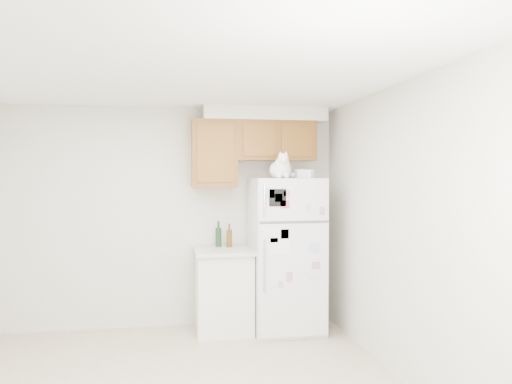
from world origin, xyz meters
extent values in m
cube|color=beige|center=(0.00, 2.00, 1.25)|extent=(3.80, 0.04, 2.50)
cube|color=beige|center=(0.00, -2.00, 1.25)|extent=(3.80, 0.04, 2.50)
cube|color=beige|center=(1.90, 0.00, 1.25)|extent=(0.04, 4.00, 2.50)
cube|color=white|center=(0.00, 0.00, 2.50)|extent=(3.80, 4.00, 0.04)
cube|color=brown|center=(1.20, 1.82, 2.12)|extent=(0.90, 0.33, 0.45)
cube|color=brown|center=(0.50, 1.82, 1.98)|extent=(0.50, 0.33, 0.75)
cube|color=silver|center=(1.07, 1.83, 2.42)|extent=(1.40, 0.37, 0.15)
cube|color=silver|center=(1.28, 1.62, 0.85)|extent=(0.76, 0.72, 1.70)
cube|color=silver|center=(1.28, 1.25, 1.48)|extent=(0.74, 0.03, 0.44)
cube|color=silver|center=(1.28, 1.25, 0.64)|extent=(0.74, 0.03, 1.19)
cube|color=#59595B|center=(1.28, 1.25, 1.25)|extent=(0.74, 0.03, 0.02)
cylinder|color=silver|center=(0.96, 1.22, 1.47)|extent=(0.02, 0.02, 0.32)
cylinder|color=silver|center=(0.96, 1.22, 0.80)|extent=(0.02, 0.02, 0.55)
cube|color=black|center=(1.10, 1.23, 1.50)|extent=(0.18, 0.00, 0.18)
cube|color=white|center=(1.12, 1.23, 1.05)|extent=(0.22, 0.00, 0.28)
cube|color=silver|center=(1.39, 1.23, 0.72)|extent=(0.07, 0.00, 0.05)
cube|color=#A3CAE7|center=(1.02, 1.23, 1.55)|extent=(0.10, 0.00, 0.10)
cube|color=#B7496B|center=(1.17, 1.23, 1.43)|extent=(0.10, 0.00, 0.08)
cube|color=#AC7B98|center=(1.51, 1.23, 0.78)|extent=(0.09, 0.00, 0.08)
cube|color=#A0BEE3|center=(1.49, 1.23, 0.98)|extent=(0.11, 0.00, 0.09)
cube|color=#B5819A|center=(1.19, 1.23, 1.54)|extent=(0.06, 0.00, 0.06)
cube|color=#454649|center=(1.17, 1.23, 1.12)|extent=(0.09, 0.00, 0.10)
cube|color=#8AA5C4|center=(1.13, 1.23, 0.60)|extent=(0.05, 0.00, 0.07)
cube|color=#AC7A98|center=(1.22, 1.23, 0.68)|extent=(0.07, 0.00, 0.10)
cube|color=silver|center=(1.48, 1.23, 0.66)|extent=(0.11, 0.00, 0.06)
cube|color=orange|center=(1.06, 1.23, 1.06)|extent=(0.08, 0.00, 0.05)
cube|color=#AE7C9B|center=(1.58, 1.23, 1.36)|extent=(0.06, 0.00, 0.09)
cube|color=#9DB9DE|center=(1.42, 1.23, 1.39)|extent=(0.05, 0.00, 0.08)
cube|color=#9BB3DC|center=(1.11, 1.23, 1.50)|extent=(0.08, 0.00, 0.09)
cube|color=white|center=(0.59, 1.68, 0.44)|extent=(0.60, 0.60, 0.88)
cube|color=beige|center=(0.59, 1.66, 0.90)|extent=(0.64, 0.64, 0.04)
ellipsoid|color=white|center=(1.17, 1.40, 1.79)|extent=(0.23, 0.30, 0.19)
ellipsoid|color=white|center=(1.17, 1.32, 1.83)|extent=(0.16, 0.13, 0.18)
sphere|color=white|center=(1.17, 1.27, 1.90)|extent=(0.11, 0.11, 0.11)
cone|color=white|center=(1.14, 1.27, 1.96)|extent=(0.04, 0.04, 0.04)
cone|color=white|center=(1.20, 1.27, 1.96)|extent=(0.04, 0.04, 0.04)
cone|color=#D88C8C|center=(1.14, 1.26, 1.96)|extent=(0.02, 0.02, 0.03)
cone|color=#D88C8C|center=(1.20, 1.26, 1.96)|extent=(0.02, 0.02, 0.03)
sphere|color=white|center=(1.17, 1.22, 1.89)|extent=(0.05, 0.05, 0.05)
sphere|color=white|center=(1.13, 1.28, 1.73)|extent=(0.06, 0.06, 0.06)
sphere|color=white|center=(1.20, 1.28, 1.73)|extent=(0.06, 0.06, 0.06)
cylinder|color=white|center=(1.26, 1.51, 1.73)|extent=(0.14, 0.19, 0.06)
cube|color=white|center=(1.51, 1.68, 1.75)|extent=(0.22, 0.19, 0.10)
cube|color=white|center=(1.48, 1.59, 1.74)|extent=(0.17, 0.15, 0.09)
camera|label=1|loc=(-0.01, -3.78, 1.72)|focal=35.00mm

